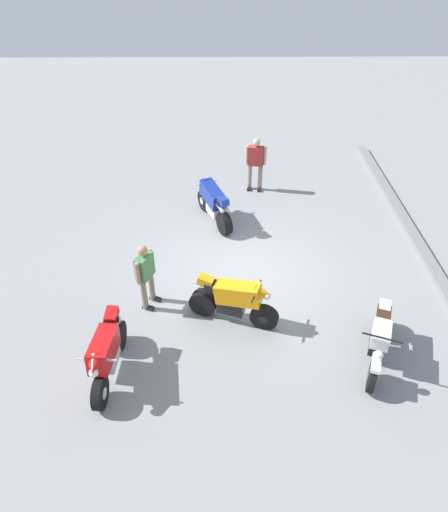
{
  "coord_description": "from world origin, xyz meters",
  "views": [
    {
      "loc": [
        8.39,
        -0.57,
        7.05
      ],
      "look_at": [
        0.26,
        -0.49,
        0.75
      ],
      "focal_mm": 31.7,
      "sensor_mm": 36.0,
      "label": 1
    }
  ],
  "objects": [
    {
      "name": "motorcycle_orange_sportbike",
      "position": [
        1.54,
        -0.3,
        0.59
      ],
      "size": [
        0.92,
        1.91,
        1.14
      ],
      "rotation": [
        0.0,
        0.0,
        1.24
      ],
      "color": "black",
      "rests_on": "ground"
    },
    {
      "name": "ground_plane",
      "position": [
        0.0,
        0.0,
        0.0
      ],
      "size": [
        40.0,
        40.0,
        0.0
      ],
      "primitive_type": "plane",
      "color": "gray"
    },
    {
      "name": "motorcycle_red_sportbike",
      "position": [
        2.92,
        -2.67,
        0.59
      ],
      "size": [
        1.96,
        0.7,
        1.14
      ],
      "rotation": [
        0.0,
        0.0,
        6.23
      ],
      "color": "black",
      "rests_on": "ground"
    },
    {
      "name": "motorcycle_silver_cruiser",
      "position": [
        2.58,
        2.44,
        0.52
      ],
      "size": [
        2.0,
        0.97,
        1.09
      ],
      "rotation": [
        0.0,
        0.0,
        5.92
      ],
      "color": "black",
      "rests_on": "ground"
    },
    {
      "name": "person_in_green_shirt",
      "position": [
        1.02,
        -2.17,
        0.9
      ],
      "size": [
        0.61,
        0.45,
        1.6
      ],
      "rotation": [
        0.0,
        0.0,
        1.16
      ],
      "color": "gray",
      "rests_on": "ground"
    },
    {
      "name": "person_in_red_shirt",
      "position": [
        -4.17,
        0.51,
        0.95
      ],
      "size": [
        0.38,
        0.65,
        1.67
      ],
      "rotation": [
        0.0,
        0.0,
        6.1
      ],
      "color": "gray",
      "rests_on": "ground"
    },
    {
      "name": "motorcycle_blue_sportbike",
      "position": [
        -2.37,
        -0.76,
        0.59
      ],
      "size": [
        1.85,
        1.04,
        1.14
      ],
      "rotation": [
        0.0,
        0.0,
        3.58
      ],
      "color": "black",
      "rests_on": "ground"
    },
    {
      "name": "curb_edge",
      "position": [
        0.0,
        4.6,
        0.07
      ],
      "size": [
        14.0,
        0.3,
        0.15
      ],
      "primitive_type": "cube",
      "color": "gray",
      "rests_on": "ground"
    }
  ]
}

